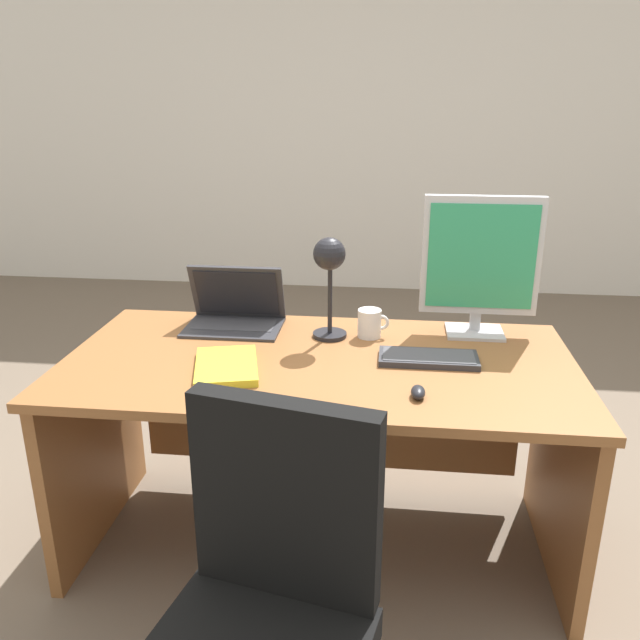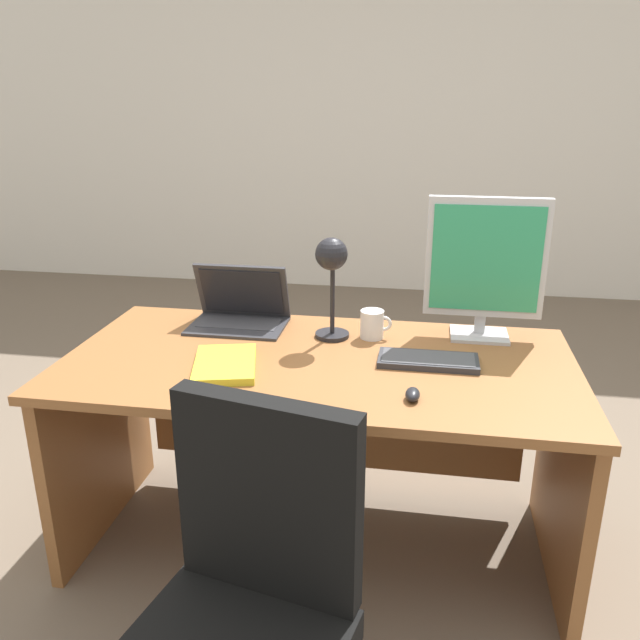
{
  "view_description": "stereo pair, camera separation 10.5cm",
  "coord_description": "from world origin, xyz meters",
  "views": [
    {
      "loc": [
        0.22,
        -1.92,
        1.54
      ],
      "look_at": [
        0.0,
        0.04,
        0.84
      ],
      "focal_mm": 36.16,
      "sensor_mm": 36.0,
      "label": 1
    },
    {
      "loc": [
        0.33,
        -1.9,
        1.54
      ],
      "look_at": [
        0.0,
        0.04,
        0.84
      ],
      "focal_mm": 36.16,
      "sensor_mm": 36.0,
      "label": 2
    }
  ],
  "objects": [
    {
      "name": "desk",
      "position": [
        0.0,
        0.05,
        0.5
      ],
      "size": [
        1.65,
        0.83,
        0.72
      ],
      "color": "brown",
      "rests_on": "ground"
    },
    {
      "name": "coffee_mug",
      "position": [
        0.16,
        0.22,
        0.77
      ],
      "size": [
        0.11,
        0.08,
        0.1
      ],
      "color": "white",
      "rests_on": "desk"
    },
    {
      "name": "back_wall",
      "position": [
        0.0,
        3.3,
        1.4
      ],
      "size": [
        10.0,
        0.1,
        2.8
      ],
      "primitive_type": "cube",
      "color": "silver",
      "rests_on": "ground"
    },
    {
      "name": "monitor",
      "position": [
        0.53,
        0.3,
        0.99
      ],
      "size": [
        0.4,
        0.16,
        0.49
      ],
      "color": "#B7BABF",
      "rests_on": "desk"
    },
    {
      "name": "laptop",
      "position": [
        -0.34,
        0.29,
        0.79
      ],
      "size": [
        0.35,
        0.25,
        0.22
      ],
      "color": "#2D2D33",
      "rests_on": "desk"
    },
    {
      "name": "desk_lamp",
      "position": [
        0.02,
        0.18,
        0.98
      ],
      "size": [
        0.12,
        0.14,
        0.36
      ],
      "color": "black",
      "rests_on": "desk"
    },
    {
      "name": "keyboard",
      "position": [
        0.35,
        0.02,
        0.73
      ],
      "size": [
        0.32,
        0.14,
        0.02
      ],
      "color": "#2D2D33",
      "rests_on": "desk"
    },
    {
      "name": "ground",
      "position": [
        0.0,
        1.5,
        0.0
      ],
      "size": [
        12.0,
        12.0,
        0.0
      ],
      "primitive_type": "plane",
      "color": "#6B5B4C"
    },
    {
      "name": "book",
      "position": [
        -0.28,
        -0.12,
        0.73
      ],
      "size": [
        0.25,
        0.32,
        0.02
      ],
      "color": "yellow",
      "rests_on": "desk"
    },
    {
      "name": "mouse",
      "position": [
        0.31,
        -0.24,
        0.74
      ],
      "size": [
        0.04,
        0.07,
        0.03
      ],
      "color": "black",
      "rests_on": "desk"
    }
  ]
}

